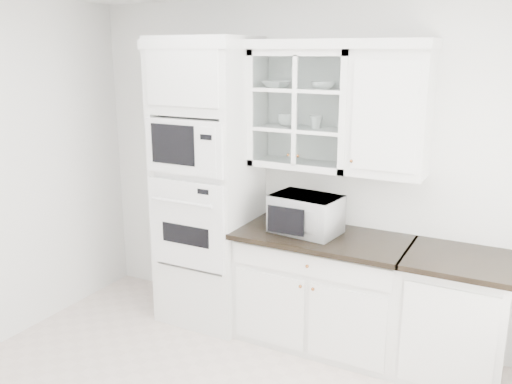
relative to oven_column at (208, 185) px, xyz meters
The scene contains 12 objects.
room_shell 1.37m from the oven_column, 52.79° to the right, with size 4.00×3.50×2.70m.
oven_column is the anchor object (origin of this frame).
base_cabinet_run 1.27m from the oven_column, ahead, with size 1.32×0.67×0.92m.
extra_base_cabinet 2.16m from the oven_column, ahead, with size 0.72×0.67×0.92m.
upper_cabinet_glass 1.03m from the oven_column, 12.10° to the left, with size 0.80×0.33×0.90m.
upper_cabinet_solid 1.60m from the oven_column, ahead, with size 0.55×0.33×0.90m, color white.
crown_molding 1.33m from the oven_column, 11.90° to the left, with size 2.14×0.38×0.07m, color white.
countertop_microwave 0.90m from the oven_column, ahead, with size 0.51×0.42×0.30m, color white.
bowl_a 1.02m from the oven_column, 15.32° to the left, with size 0.21×0.21×0.05m, color white.
bowl_b 1.27m from the oven_column, ahead, with size 0.18×0.18×0.06m, color white.
cup_a 0.86m from the oven_column, 16.07° to the left, with size 0.13×0.13×0.10m, color white.
cup_b 1.06m from the oven_column, 10.23° to the left, with size 0.11×0.11×0.10m, color white.
Camera 1 is at (1.65, -2.30, 2.29)m, focal length 38.00 mm.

